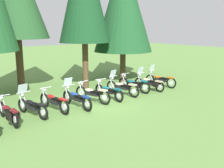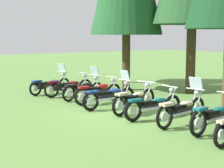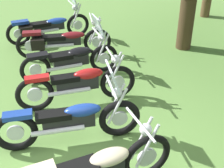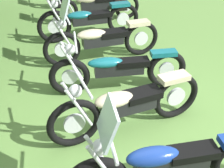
{
  "view_description": "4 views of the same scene",
  "coord_description": "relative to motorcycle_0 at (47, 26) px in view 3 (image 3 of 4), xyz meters",
  "views": [
    {
      "loc": [
        -7.51,
        -10.7,
        3.85
      ],
      "look_at": [
        1.21,
        -0.06,
        0.83
      ],
      "focal_mm": 42.24,
      "sensor_mm": 36.0,
      "label": 1
    },
    {
      "loc": [
        9.74,
        -7.61,
        2.65
      ],
      "look_at": [
        -1.14,
        -0.01,
        0.88
      ],
      "focal_mm": 58.54,
      "sensor_mm": 36.0,
      "label": 2
    },
    {
      "loc": [
        2.92,
        -0.16,
        3.54
      ],
      "look_at": [
        -1.3,
        0.58,
        0.92
      ],
      "focal_mm": 50.08,
      "sensor_mm": 36.0,
      "label": 3
    },
    {
      "loc": [
        -3.26,
        0.83,
        3.05
      ],
      "look_at": [
        0.48,
        0.27,
        0.54
      ],
      "focal_mm": 48.76,
      "sensor_mm": 36.0,
      "label": 4
    }
  ],
  "objects": [
    {
      "name": "motorcycle_3",
      "position": [
        3.23,
        0.59,
        0.02
      ],
      "size": [
        0.62,
        2.32,
        1.01
      ],
      "rotation": [
        0.0,
        0.0,
        1.68
      ],
      "color": "black",
      "rests_on": "ground_plane"
    },
    {
      "name": "motorcycle_2",
      "position": [
        2.15,
        0.54,
        0.02
      ],
      "size": [
        0.75,
        2.19,
        1.34
      ],
      "rotation": [
        0.0,
        0.0,
        1.76
      ],
      "color": "black",
      "rests_on": "ground_plane"
    },
    {
      "name": "motorcycle_0",
      "position": [
        0.0,
        0.0,
        0.0
      ],
      "size": [
        0.91,
        2.28,
        1.34
      ],
      "rotation": [
        0.0,
        0.0,
        1.81
      ],
      "color": "black",
      "rests_on": "ground_plane"
    },
    {
      "name": "motorcycle_4",
      "position": [
        4.32,
        0.38,
        0.02
      ],
      "size": [
        0.72,
        2.38,
        1.36
      ],
      "rotation": [
        0.0,
        0.0,
        1.62
      ],
      "color": "black",
      "rests_on": "ground_plane"
    },
    {
      "name": "motorcycle_1",
      "position": [
        1.09,
        0.35,
        0.0
      ],
      "size": [
        0.67,
        2.35,
        1.0
      ],
      "rotation": [
        0.0,
        0.0,
        1.55
      ],
      "color": "black",
      "rests_on": "ground_plane"
    }
  ]
}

